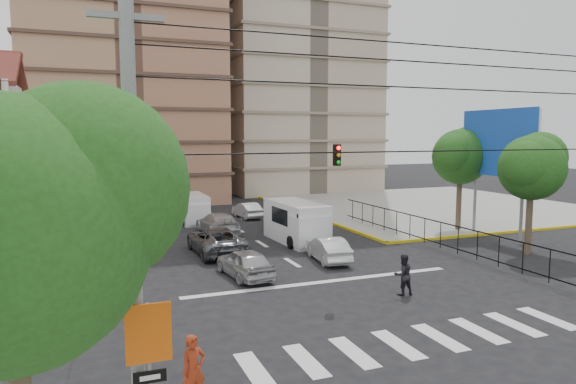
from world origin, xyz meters
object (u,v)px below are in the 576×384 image
van_left_lane (193,209)px  pedestrian_sw_corner (194,370)px  van_right_lane (298,223)px  district_sign (149,348)px  traffic_light_nw (130,204)px  pedestrian_crosswalk (403,275)px  car_white_front_right (328,249)px  car_silver_front_left (245,263)px

van_left_lane → pedestrian_sw_corner: 27.19m
van_left_lane → pedestrian_sw_corner: bearing=-100.2°
van_right_lane → district_sign: bearing=-123.3°
traffic_light_nw → pedestrian_crosswalk: bearing=-43.4°
van_left_lane → pedestrian_sw_corner: van_left_lane is taller
van_right_lane → pedestrian_sw_corner: bearing=-122.9°
pedestrian_sw_corner → pedestrian_crosswalk: bearing=14.7°
pedestrian_crosswalk → van_right_lane: bearing=-86.7°
traffic_light_nw → van_right_lane: 10.33m
car_white_front_right → pedestrian_crosswalk: pedestrian_crosswalk is taller
car_silver_front_left → van_left_lane: bearing=-99.3°
traffic_light_nw → van_left_lane: (5.39, 11.39, -2.08)m
pedestrian_sw_corner → pedestrian_crosswalk: size_ratio=1.00×
traffic_light_nw → car_silver_front_left: size_ratio=1.09×
car_white_front_right → pedestrian_crosswalk: bearing=99.6°
pedestrian_sw_corner → van_right_lane: bearing=44.5°
car_silver_front_left → traffic_light_nw: bearing=-50.8°
district_sign → van_left_lane: size_ratio=0.68×
van_left_lane → car_white_front_right: 15.14m
pedestrian_crosswalk → van_left_lane: bearing=-74.4°
car_silver_front_left → district_sign: bearing=58.7°
district_sign → car_white_front_right: size_ratio=0.81×
traffic_light_nw → van_left_lane: size_ratio=0.93×
pedestrian_sw_corner → van_left_lane: bearing=63.4°
van_right_lane → car_silver_front_left: (-5.30, -6.30, -0.52)m
traffic_light_nw → van_right_lane: size_ratio=0.78×
van_left_lane → car_silver_front_left: (-0.69, -15.93, -0.34)m
car_silver_front_left → pedestrian_crosswalk: 7.31m
van_left_lane → pedestrian_sw_corner: size_ratio=2.75×
van_left_lane → car_silver_front_left: size_ratio=1.17×
district_sign → pedestrian_sw_corner: 2.56m
van_right_lane → van_left_lane: bearing=112.6°
traffic_light_nw → car_silver_front_left: 6.97m
van_left_lane → pedestrian_crosswalk: size_ratio=2.75×
traffic_light_nw → van_right_lane: bearing=10.0°
car_white_front_right → pedestrian_sw_corner: pedestrian_sw_corner is taller
pedestrian_crosswalk → traffic_light_nw: bearing=-40.4°
car_silver_front_left → pedestrian_crosswalk: bearing=130.3°
traffic_light_nw → district_sign: bearing=-93.4°
van_right_lane → car_white_front_right: 4.92m
car_silver_front_left → pedestrian_crosswalk: (5.36, -4.97, 0.17)m
car_white_front_right → pedestrian_sw_corner: 15.44m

